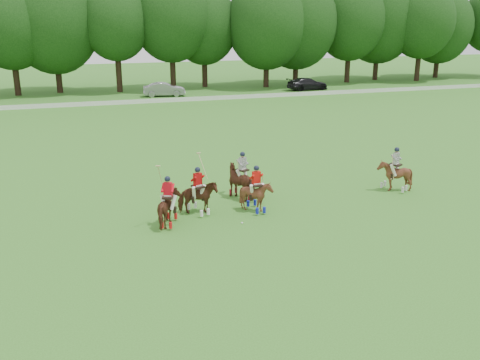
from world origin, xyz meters
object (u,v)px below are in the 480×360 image
object	(u,v)px
polo_ball	(242,223)
polo_stripe_a	(242,181)
polo_red_b	(198,197)
car_right	(308,84)
polo_red_c	(256,195)
car_mid	(164,89)
polo_red_a	(169,208)
polo_stripe_b	(395,175)

from	to	relation	value
polo_ball	polo_stripe_a	bearing A→B (deg)	71.57
polo_red_b	polo_stripe_a	xyz separation A→B (m)	(2.66, 1.54, 0.08)
car_right	polo_red_c	size ratio (longest dim) A/B	2.33
car_mid	polo_red_c	size ratio (longest dim) A/B	2.14
polo_red_a	polo_stripe_a	distance (m)	4.95
polo_stripe_a	polo_stripe_b	size ratio (longest dim) A/B	1.02
car_right	polo_stripe_b	world-z (taller)	polo_stripe_b
polo_stripe_b	polo_ball	world-z (taller)	polo_stripe_b
car_mid	polo_red_a	size ratio (longest dim) A/B	1.71
polo_stripe_b	polo_red_a	bearing A→B (deg)	-174.33
polo_red_c	polo_ball	world-z (taller)	polo_red_c
car_mid	car_right	world-z (taller)	car_mid
polo_stripe_a	polo_stripe_b	bearing A→B (deg)	-9.61
car_right	polo_ball	world-z (taller)	car_right
car_mid	car_right	xyz separation A→B (m)	(18.00, 0.00, -0.03)
car_right	polo_red_c	world-z (taller)	polo_red_c
polo_red_a	polo_red_c	xyz separation A→B (m)	(4.24, 0.50, -0.01)
polo_stripe_a	polo_stripe_b	xyz separation A→B (m)	(7.97, -1.35, -0.03)
polo_red_b	car_mid	bearing A→B (deg)	82.15
car_right	polo_stripe_a	world-z (taller)	polo_stripe_a
car_mid	polo_red_b	world-z (taller)	polo_red_b
polo_red_a	car_right	bearing A→B (deg)	57.78
car_right	polo_stripe_b	xyz separation A→B (m)	(-12.67, -38.25, 0.09)
polo_stripe_b	polo_ball	xyz separation A→B (m)	(-9.10, -2.06, -0.80)
polo_red_a	polo_stripe_a	bearing A→B (deg)	31.14
polo_stripe_b	car_mid	bearing A→B (deg)	97.93
car_right	polo_ball	distance (m)	45.82
polo_stripe_b	polo_stripe_a	bearing A→B (deg)	170.39
car_mid	polo_red_c	world-z (taller)	polo_red_c
polo_red_a	polo_ball	world-z (taller)	polo_red_a
car_mid	polo_red_a	world-z (taller)	polo_red_a
polo_stripe_a	polo_red_a	bearing A→B (deg)	-148.86
polo_red_b	polo_red_c	size ratio (longest dim) A/B	1.25
polo_red_a	polo_stripe_b	xyz separation A→B (m)	(12.20, 1.21, 0.04)
polo_ball	polo_red_a	bearing A→B (deg)	164.68
polo_red_c	car_mid	bearing A→B (deg)	86.14
polo_stripe_b	polo_red_b	bearing A→B (deg)	-178.99
polo_red_a	polo_red_c	bearing A→B (deg)	6.76
polo_red_a	polo_stripe_b	world-z (taller)	polo_red_a
polo_red_b	polo_stripe_b	world-z (taller)	polo_red_b
polo_stripe_a	polo_ball	distance (m)	3.69
polo_red_a	polo_stripe_b	bearing A→B (deg)	5.67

